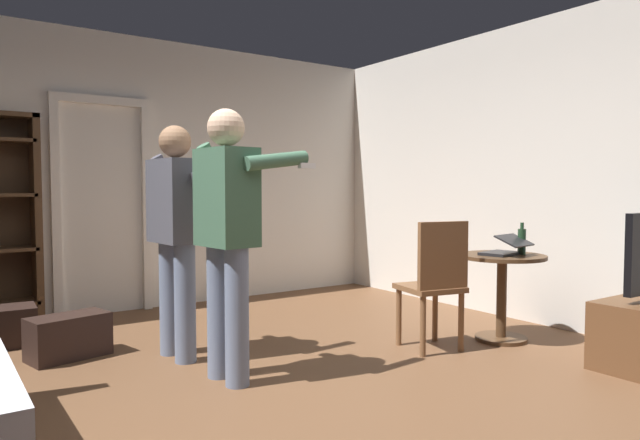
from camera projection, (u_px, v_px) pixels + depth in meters
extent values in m
plane|color=brown|center=(268.00, 399.00, 3.31)|extent=(6.49, 6.49, 0.00)
cube|color=silver|center=(120.00, 174.00, 5.70)|extent=(6.14, 0.12, 2.76)
cube|color=silver|center=(568.00, 172.00, 4.95)|extent=(0.12, 6.13, 2.76)
cube|color=white|center=(56.00, 211.00, 5.30)|extent=(0.08, 0.08, 2.05)
cube|color=white|center=(146.00, 209.00, 5.79)|extent=(0.08, 0.08, 2.05)
cube|color=white|center=(100.00, 100.00, 5.49)|extent=(0.93, 0.08, 0.08)
cube|color=#4C331E|center=(36.00, 221.00, 5.05)|extent=(0.06, 0.32, 1.89)
cylinder|color=#4C331E|center=(501.00, 299.00, 4.60)|extent=(0.08, 0.08, 0.67)
cylinder|color=#4C331E|center=(501.00, 338.00, 4.62)|extent=(0.41, 0.41, 0.03)
cylinder|color=#4C331E|center=(502.00, 256.00, 4.58)|extent=(0.69, 0.69, 0.03)
cube|color=black|center=(500.00, 253.00, 4.56)|extent=(0.35, 0.27, 0.02)
cube|color=black|center=(514.00, 240.00, 4.47)|extent=(0.35, 0.24, 0.09)
cube|color=navy|center=(514.00, 240.00, 4.48)|extent=(0.31, 0.21, 0.07)
cylinder|color=#213E24|center=(522.00, 242.00, 4.59)|extent=(0.06, 0.06, 0.21)
cylinder|color=#213E24|center=(522.00, 226.00, 4.58)|extent=(0.03, 0.03, 0.05)
cylinder|color=brown|center=(435.00, 313.00, 4.59)|extent=(0.04, 0.04, 0.45)
cylinder|color=brown|center=(399.00, 317.00, 4.46)|extent=(0.04, 0.04, 0.45)
cylinder|color=brown|center=(461.00, 322.00, 4.28)|extent=(0.04, 0.04, 0.45)
cylinder|color=brown|center=(423.00, 326.00, 4.15)|extent=(0.04, 0.04, 0.45)
cube|color=brown|center=(430.00, 288.00, 4.36)|extent=(0.50, 0.50, 0.04)
cube|color=brown|center=(443.00, 255.00, 4.19)|extent=(0.42, 0.12, 0.50)
cylinder|color=slate|center=(219.00, 311.00, 3.69)|extent=(0.15, 0.15, 0.87)
cylinder|color=slate|center=(237.00, 317.00, 3.52)|extent=(0.15, 0.15, 0.87)
cube|color=#3F664C|center=(227.00, 197.00, 3.57)|extent=(0.30, 0.42, 0.62)
sphere|color=#D8AD8C|center=(226.00, 128.00, 3.54)|extent=(0.24, 0.24, 0.24)
cylinder|color=#3F664C|center=(221.00, 180.00, 3.79)|extent=(0.35, 0.12, 0.50)
cylinder|color=#3F664C|center=(276.00, 161.00, 3.53)|extent=(0.46, 0.14, 0.14)
cube|color=white|center=(307.00, 166.00, 3.66)|extent=(0.12, 0.05, 0.04)
cylinder|color=slate|center=(170.00, 298.00, 4.21)|extent=(0.15, 0.15, 0.84)
cylinder|color=slate|center=(185.00, 303.00, 4.01)|extent=(0.15, 0.15, 0.84)
cube|color=#4C4C56|center=(176.00, 201.00, 4.07)|extent=(0.29, 0.48, 0.60)
sphere|color=#936B4C|center=(175.00, 142.00, 4.05)|extent=(0.23, 0.23, 0.23)
cylinder|color=#4C4C56|center=(172.00, 186.00, 4.32)|extent=(0.34, 0.12, 0.48)
cylinder|color=#4C4C56|center=(220.00, 173.00, 4.00)|extent=(0.45, 0.12, 0.18)
cube|color=white|center=(248.00, 180.00, 4.12)|extent=(0.12, 0.05, 0.04)
cube|color=black|center=(69.00, 336.00, 4.12)|extent=(0.59, 0.40, 0.31)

